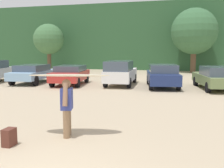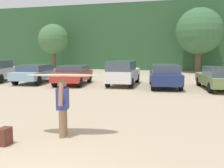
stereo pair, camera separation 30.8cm
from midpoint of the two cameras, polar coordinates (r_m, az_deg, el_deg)
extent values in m
cube|color=#2D5633|center=(38.73, 11.01, 9.59)|extent=(108.00, 12.00, 8.25)
cylinder|color=brown|center=(33.95, -13.52, 4.78)|extent=(0.48, 0.48, 2.21)
sphere|color=#427042|center=(33.96, -13.65, 9.31)|extent=(3.71, 3.71, 3.71)
cylinder|color=brown|center=(30.54, 16.68, 4.57)|extent=(0.59, 0.59, 2.36)
sphere|color=#38663D|center=(30.58, 16.91, 10.74)|extent=(4.97, 4.97, 4.97)
cylinder|color=black|center=(23.38, -21.08, 1.65)|extent=(0.36, 0.73, 0.70)
cube|color=#84ADD1|center=(20.74, -16.94, 1.96)|extent=(2.38, 4.74, 0.55)
cube|color=#3F4C5B|center=(20.61, -17.11, 3.33)|extent=(2.03, 2.80, 0.45)
cylinder|color=black|center=(22.49, -17.22, 1.63)|extent=(0.29, 0.73, 0.71)
cylinder|color=black|center=(21.78, -13.11, 1.59)|extent=(0.29, 0.73, 0.71)
cylinder|color=black|center=(19.85, -21.07, 0.77)|extent=(0.29, 0.73, 0.71)
cylinder|color=black|center=(19.03, -16.54, 0.70)|extent=(0.29, 0.73, 0.71)
cube|color=#B72D28|center=(19.07, -9.37, 1.76)|extent=(2.46, 4.32, 0.62)
cube|color=#3F4C5B|center=(19.14, -9.30, 3.32)|extent=(2.08, 2.64, 0.40)
cylinder|color=black|center=(20.64, -10.60, 1.27)|extent=(0.31, 0.68, 0.66)
cylinder|color=black|center=(20.18, -5.91, 1.23)|extent=(0.31, 0.68, 0.66)
cylinder|color=black|center=(18.09, -13.19, 0.39)|extent=(0.31, 0.68, 0.66)
cylinder|color=black|center=(17.57, -7.89, 0.31)|extent=(0.31, 0.68, 0.66)
cube|color=white|center=(18.65, 1.47, 1.95)|extent=(1.99, 4.57, 0.75)
cube|color=#3F4C5B|center=(17.79, 1.01, 3.93)|extent=(1.74, 2.77, 0.63)
cylinder|color=black|center=(20.28, 0.03, 1.31)|extent=(0.26, 0.68, 0.67)
cylinder|color=black|center=(20.03, 4.40, 1.22)|extent=(0.26, 0.68, 0.67)
cylinder|color=black|center=(17.41, -1.90, 0.34)|extent=(0.26, 0.68, 0.67)
cylinder|color=black|center=(17.12, 3.17, 0.22)|extent=(0.26, 0.68, 0.67)
cube|color=navy|center=(17.84, 10.22, 1.40)|extent=(2.58, 4.68, 0.66)
cube|color=#3F4C5B|center=(17.48, 10.36, 3.25)|extent=(2.05, 2.46, 0.53)
cylinder|color=black|center=(19.27, 7.35, 0.89)|extent=(0.33, 0.66, 0.63)
cylinder|color=black|center=(19.41, 12.25, 0.83)|extent=(0.33, 0.66, 0.63)
cylinder|color=black|center=(16.37, 7.77, -0.23)|extent=(0.33, 0.66, 0.63)
cylinder|color=black|center=(16.54, 13.53, -0.29)|extent=(0.33, 0.66, 0.63)
cube|color=#6B7F4C|center=(17.84, 20.72, 0.91)|extent=(2.65, 4.92, 0.59)
cube|color=#3F4C5B|center=(17.25, 21.32, 2.57)|extent=(2.10, 2.69, 0.54)
cylinder|color=black|center=(19.15, 17.02, 0.58)|extent=(0.33, 0.65, 0.62)
cylinder|color=black|center=(19.58, 21.76, 0.52)|extent=(0.33, 0.65, 0.62)
cylinder|color=black|center=(16.18, 19.36, -0.67)|extent=(0.33, 0.65, 0.62)
cylinder|color=#8C6B4C|center=(7.54, -10.89, -8.46)|extent=(0.18, 0.18, 0.78)
cylinder|color=#8C6B4C|center=(7.81, -10.53, -7.91)|extent=(0.18, 0.18, 0.78)
cube|color=#333D8C|center=(7.52, -10.83, -3.12)|extent=(0.39, 0.46, 0.60)
sphere|color=#8C664C|center=(7.46, -10.90, 0.07)|extent=(0.25, 0.25, 0.25)
cylinder|color=#8C664C|center=(7.29, -11.16, -2.22)|extent=(0.21, 0.35, 0.64)
cylinder|color=#8C664C|center=(7.71, -10.57, -1.69)|extent=(0.19, 0.26, 0.64)
ellipsoid|color=beige|center=(7.51, -10.29, 1.82)|extent=(2.35, 1.11, 0.14)
cube|color=#592D23|center=(7.40, -22.29, -10.50)|extent=(0.24, 0.34, 0.45)
camera|label=1|loc=(0.15, -90.74, -0.09)|focal=42.74mm
camera|label=2|loc=(0.15, 89.26, 0.09)|focal=42.74mm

